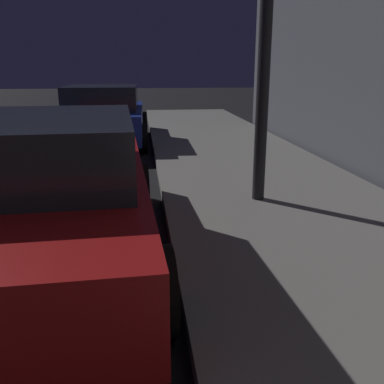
% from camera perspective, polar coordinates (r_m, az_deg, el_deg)
% --- Properties ---
extents(car_red, '(2.18, 4.41, 1.43)m').
position_cam_1_polar(car_red, '(4.23, -18.60, -0.07)').
color(car_red, maroon).
rests_on(car_red, ground).
extents(car_blue, '(2.15, 4.14, 1.43)m').
position_cam_1_polar(car_blue, '(10.76, -11.76, 10.02)').
color(car_blue, navy).
rests_on(car_blue, ground).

